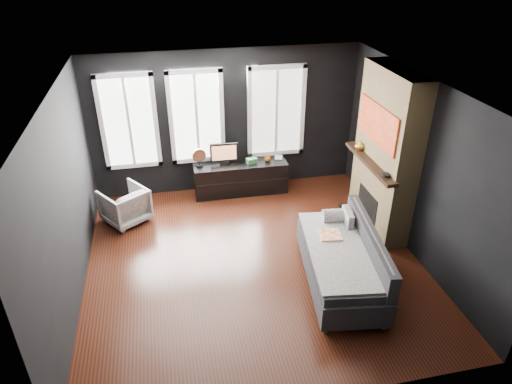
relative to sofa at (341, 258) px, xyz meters
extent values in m
plane|color=black|center=(-1.10, 0.73, -0.44)|extent=(5.00, 5.00, 0.00)
plane|color=white|center=(-1.10, 0.73, 2.26)|extent=(5.00, 5.00, 0.00)
cube|color=black|center=(-1.10, 3.23, 0.91)|extent=(5.00, 0.02, 2.70)
cube|color=black|center=(-3.60, 0.73, 0.91)|extent=(0.02, 5.00, 2.70)
cube|color=black|center=(1.40, 0.73, 0.91)|extent=(0.02, 5.00, 2.70)
cube|color=gray|center=(0.31, 0.57, 0.19)|extent=(0.14, 0.39, 0.38)
imported|color=silver|center=(-3.05, 2.32, -0.09)|extent=(0.92, 0.91, 0.70)
imported|color=orange|center=(-0.37, 2.94, 0.23)|extent=(0.13, 0.11, 0.12)
imported|color=#9F8F7C|center=(-0.19, 3.05, 0.27)|extent=(0.14, 0.06, 0.20)
cube|color=#347543|center=(-0.69, 2.91, 0.22)|extent=(0.22, 0.17, 0.11)
imported|color=#ECB446|center=(0.95, 1.78, 0.87)|extent=(0.22, 0.22, 0.16)
cylinder|color=black|center=(0.95, 0.78, 0.81)|extent=(0.17, 0.17, 0.04)
camera|label=1|loc=(-2.23, -4.77, 3.94)|focal=32.00mm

